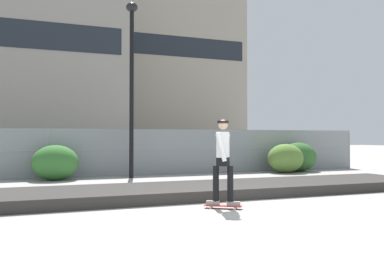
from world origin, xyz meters
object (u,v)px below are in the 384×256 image
(skater, at_px, (223,156))
(shrub_left, at_px, (55,163))
(shrub_center, at_px, (286,158))
(skateboard, at_px, (223,206))
(street_lamp, at_px, (132,68))
(shrub_right, at_px, (299,157))
(parked_car_mid, at_px, (157,152))
(parked_car_near, at_px, (17,154))

(skater, relative_size, shrub_left, 1.13)
(shrub_center, bearing_deg, skateboard, -131.63)
(street_lamp, height_order, shrub_right, street_lamp)
(parked_car_mid, bearing_deg, shrub_left, -145.86)
(shrub_left, bearing_deg, skateboard, -67.51)
(shrub_left, height_order, shrub_right, shrub_right)
(skater, bearing_deg, skateboard, -75.96)
(skater, relative_size, shrub_right, 1.09)
(parked_car_near, xyz_separation_m, parked_car_mid, (5.97, -0.02, 0.00))
(street_lamp, bearing_deg, skater, -87.15)
(skateboard, height_order, shrub_right, shrub_right)
(skateboard, bearing_deg, parked_car_mid, 81.53)
(skateboard, bearing_deg, skater, 104.04)
(skateboard, bearing_deg, street_lamp, 92.85)
(skater, distance_m, street_lamp, 7.86)
(skateboard, height_order, street_lamp, street_lamp)
(parked_car_near, bearing_deg, street_lamp, -39.19)
(skater, relative_size, street_lamp, 0.27)
(street_lamp, bearing_deg, skateboard, -87.15)
(skater, height_order, shrub_right, skater)
(skateboard, xyz_separation_m, shrub_center, (6.31, 7.10, 0.56))
(skateboard, xyz_separation_m, shrub_left, (-3.06, 7.38, 0.56))
(skater, bearing_deg, shrub_center, 48.37)
(skateboard, bearing_deg, shrub_center, 48.37)
(street_lamp, height_order, shrub_left, street_lamp)
(skateboard, height_order, parked_car_near, parked_car_near)
(street_lamp, bearing_deg, shrub_center, -1.26)
(street_lamp, distance_m, parked_car_mid, 5.02)
(street_lamp, xyz_separation_m, shrub_center, (6.67, -0.15, -3.51))
(street_lamp, relative_size, shrub_center, 4.13)
(skateboard, distance_m, parked_car_near, 11.45)
(shrub_left, bearing_deg, shrub_center, -1.74)
(street_lamp, bearing_deg, parked_car_mid, 59.50)
(shrub_right, bearing_deg, parked_car_near, 165.42)
(shrub_left, bearing_deg, skater, -67.51)
(shrub_left, height_order, shrub_center, shrub_left)
(skateboard, relative_size, shrub_center, 0.48)
(shrub_left, relative_size, shrub_center, 1.00)
(shrub_center, bearing_deg, skater, -131.63)
(skateboard, distance_m, skater, 1.05)
(shrub_right, bearing_deg, skater, -134.06)
(skater, relative_size, shrub_center, 1.13)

